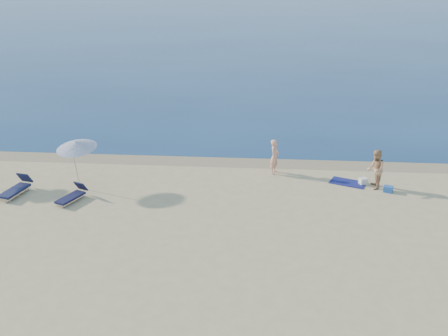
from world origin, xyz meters
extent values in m
cube|color=navy|center=(0.00, 100.00, 0.00)|extent=(240.00, 160.00, 0.01)
cube|color=#847254|center=(0.00, 19.40, 0.00)|extent=(240.00, 1.60, 0.00)
imported|color=tan|center=(1.52, 18.03, 0.87)|extent=(0.60, 0.74, 1.75)
imported|color=tan|center=(6.16, 16.54, 0.93)|extent=(0.73, 0.93, 1.87)
cube|color=#0F124D|center=(5.04, 17.04, 0.01)|extent=(1.89, 1.48, 0.03)
cube|color=silver|center=(5.73, 16.94, 0.16)|extent=(0.45, 0.42, 0.31)
cube|color=#1E4FA4|center=(6.74, 16.11, 0.15)|extent=(0.49, 0.42, 0.29)
cylinder|color=silver|center=(-7.56, 15.28, 1.04)|extent=(0.16, 0.34, 2.15)
cone|color=silver|center=(-7.56, 15.59, 2.10)|extent=(2.42, 2.44, 0.60)
sphere|color=silver|center=(-7.56, 15.59, 2.28)|extent=(0.06, 0.06, 0.06)
cube|color=#161B3D|center=(-10.22, 14.40, 0.24)|extent=(0.97, 1.74, 0.11)
cube|color=#161B3D|center=(-10.03, 15.20, 0.55)|extent=(0.68, 0.53, 0.53)
cylinder|color=#A5A5AD|center=(-9.98, 14.35, 0.12)|extent=(0.03, 0.03, 0.24)
cube|color=#121433|center=(-7.47, 13.93, 0.21)|extent=(1.06, 1.54, 0.10)
cube|color=#121433|center=(-7.19, 14.60, 0.48)|extent=(0.63, 0.53, 0.47)
cylinder|color=#A5A5AD|center=(-7.28, 13.85, 0.11)|extent=(0.03, 0.03, 0.21)
camera|label=1|loc=(1.04, -7.95, 10.59)|focal=45.00mm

